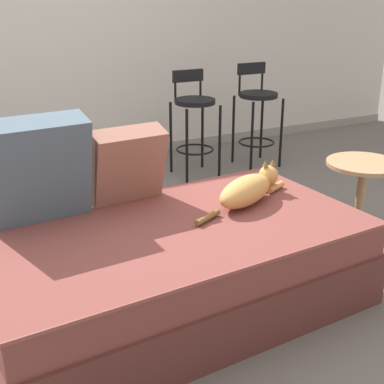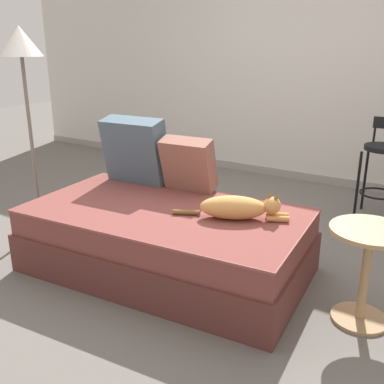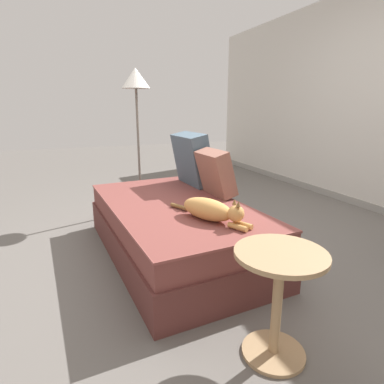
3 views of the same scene
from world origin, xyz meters
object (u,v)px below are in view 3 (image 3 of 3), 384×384
throw_pillow_corner (192,159)px  floor_lamp (136,92)px  cat (211,210)px  side_table (278,290)px  couch (174,228)px  throw_pillow_middle (216,173)px

throw_pillow_corner → floor_lamp: size_ratio=0.32×
cat → side_table: cat is taller
throw_pillow_corner → floor_lamp: bearing=-153.7°
couch → side_table: (1.29, 0.09, 0.14)m
cat → floor_lamp: 1.98m
throw_pillow_corner → side_table: size_ratio=0.91×
throw_pillow_corner → floor_lamp: (-0.75, -0.37, 0.66)m
side_table → floor_lamp: (-2.59, -0.08, 1.01)m
throw_pillow_corner → cat: 1.09m
cat → throw_pillow_middle: bearing=151.2°
throw_pillow_corner → floor_lamp: 1.07m
throw_pillow_middle → side_table: bearing=-13.4°
side_table → throw_pillow_corner: bearing=170.9°
throw_pillow_middle → cat: bearing=-28.8°
couch → throw_pillow_middle: size_ratio=4.73×
throw_pillow_middle → side_table: 1.43m
cat → side_table: (0.80, -0.01, -0.16)m
throw_pillow_middle → floor_lamp: size_ratio=0.25×
throw_pillow_corner → side_table: (1.84, -0.29, -0.34)m
couch → throw_pillow_corner: bearing=145.0°
side_table → floor_lamp: 2.78m
throw_pillow_middle → cat: throw_pillow_middle is taller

